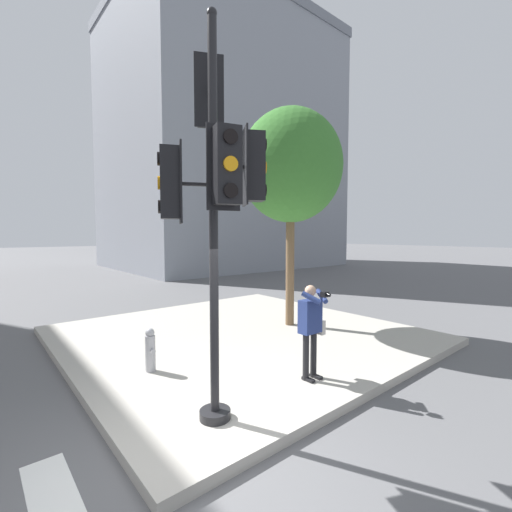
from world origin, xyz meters
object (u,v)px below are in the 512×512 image
Objects in this scene: person_photographer at (311,323)px; fire_hydrant at (150,350)px; street_tree at (291,167)px; traffic_signal_pole at (215,177)px.

person_photographer reaches higher than fire_hydrant.
person_photographer is at bearing -129.66° from street_tree.
traffic_signal_pole reaches higher than fire_hydrant.
traffic_signal_pole is at bearing -146.84° from street_tree.
traffic_signal_pole is 5.23m from street_tree.
traffic_signal_pole reaches higher than person_photographer.
street_tree is at bearing 8.56° from fire_hydrant.
street_tree is (4.29, 2.80, 1.09)m from traffic_signal_pole.
street_tree is at bearing 50.34° from person_photographer.
fire_hydrant is at bearing 90.87° from traffic_signal_pole.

